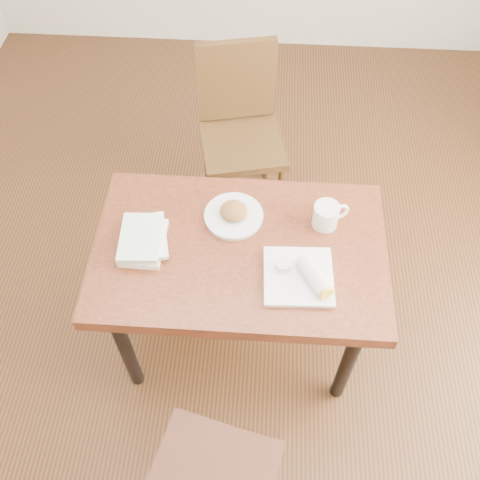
# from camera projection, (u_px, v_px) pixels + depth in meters

# --- Properties ---
(ground) EXTENTS (4.00, 5.00, 0.01)m
(ground) POSITION_uv_depth(u_px,v_px,m) (240.00, 335.00, 2.68)
(ground) COLOR #472814
(ground) RESTS_ON ground
(room_walls) EXTENTS (4.02, 5.02, 2.80)m
(room_walls) POSITION_uv_depth(u_px,v_px,m) (240.00, 47.00, 1.36)
(room_walls) COLOR beige
(room_walls) RESTS_ON ground
(table) EXTENTS (1.14, 0.72, 0.75)m
(table) POSITION_uv_depth(u_px,v_px,m) (240.00, 261.00, 2.14)
(table) COLOR brown
(table) RESTS_ON ground
(chair_far) EXTENTS (0.50, 0.50, 0.95)m
(chair_far) POSITION_uv_depth(u_px,v_px,m) (240.00, 122.00, 2.79)
(chair_far) COLOR #422E12
(chair_far) RESTS_ON ground
(plate_scone) EXTENTS (0.24, 0.24, 0.08)m
(plate_scone) POSITION_uv_depth(u_px,v_px,m) (234.00, 214.00, 2.14)
(plate_scone) COLOR white
(plate_scone) RESTS_ON table
(coffee_mug) EXTENTS (0.15, 0.10, 0.10)m
(coffee_mug) POSITION_uv_depth(u_px,v_px,m) (327.00, 215.00, 2.10)
(coffee_mug) COLOR white
(coffee_mug) RESTS_ON table
(plate_burrito) EXTENTS (0.27, 0.27, 0.09)m
(plate_burrito) POSITION_uv_depth(u_px,v_px,m) (303.00, 276.00, 1.96)
(plate_burrito) COLOR white
(plate_burrito) RESTS_ON table
(book_stack) EXTENTS (0.20, 0.26, 0.06)m
(book_stack) POSITION_uv_depth(u_px,v_px,m) (144.00, 239.00, 2.06)
(book_stack) COLOR white
(book_stack) RESTS_ON table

